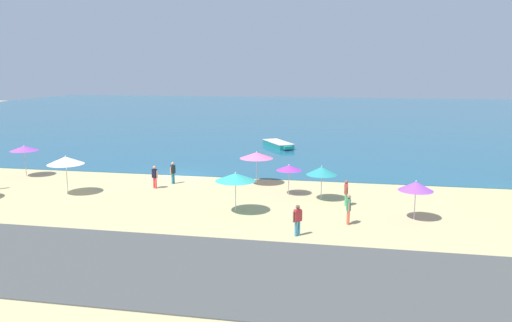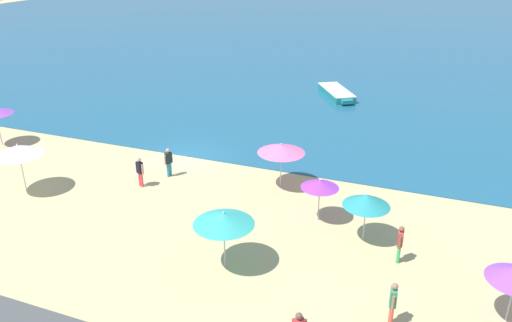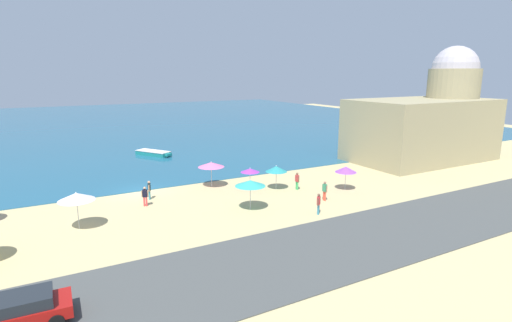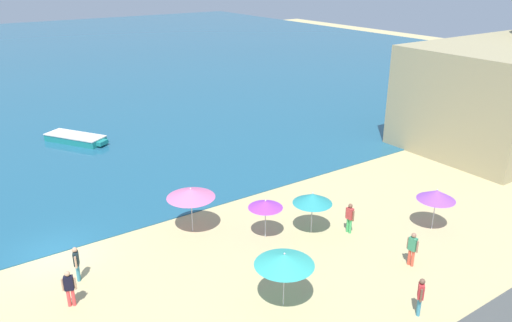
% 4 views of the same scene
% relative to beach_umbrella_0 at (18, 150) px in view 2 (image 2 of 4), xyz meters
% --- Properties ---
extents(ground_plane, '(160.00, 160.00, 0.00)m').
position_rel_beach_umbrella_0_xyz_m(ground_plane, '(5.59, 7.09, -2.34)').
color(ground_plane, tan).
extents(sea, '(150.00, 110.00, 0.05)m').
position_rel_beach_umbrella_0_xyz_m(sea, '(5.59, 62.09, -2.32)').
color(sea, '#1E5876').
rests_on(sea, ground_plane).
extents(beach_umbrella_0, '(2.45, 2.45, 2.68)m').
position_rel_beach_umbrella_0_xyz_m(beach_umbrella_0, '(0.00, 0.00, 0.00)').
color(beach_umbrella_0, '#B2B2B7').
rests_on(beach_umbrella_0, ground_plane).
extents(beach_umbrella_1, '(2.41, 2.41, 2.49)m').
position_rel_beach_umbrella_0_xyz_m(beach_umbrella_1, '(12.35, -2.21, -0.16)').
color(beach_umbrella_1, '#B2B2B7').
rests_on(beach_umbrella_1, ground_plane).
extents(beach_umbrella_2, '(2.02, 2.02, 2.28)m').
position_rel_beach_umbrella_0_xyz_m(beach_umbrella_2, '(17.18, 1.69, -0.39)').
color(beach_umbrella_2, '#B2B2B7').
rests_on(beach_umbrella_2, ground_plane).
extents(beach_umbrella_4, '(2.48, 2.48, 2.48)m').
position_rel_beach_umbrella_0_xyz_m(beach_umbrella_4, '(12.18, 5.31, -0.16)').
color(beach_umbrella_4, '#B2B2B7').
rests_on(beach_umbrella_4, ground_plane).
extents(beach_umbrella_5, '(1.75, 1.75, 2.12)m').
position_rel_beach_umbrella_0_xyz_m(beach_umbrella_5, '(14.92, 2.63, -0.47)').
color(beach_umbrella_5, '#B2B2B7').
rests_on(beach_umbrella_5, ground_plane).
extents(bather_0, '(0.26, 0.57, 1.69)m').
position_rel_beach_umbrella_0_xyz_m(bather_0, '(18.97, -3.24, -1.40)').
color(bather_0, '#E1513A').
rests_on(bather_0, ground_plane).
extents(bather_1, '(0.54, 0.33, 1.65)m').
position_rel_beach_umbrella_0_xyz_m(bather_1, '(5.25, 2.68, -1.42)').
color(bather_1, '#F64446').
rests_on(bather_1, ground_plane).
extents(bather_2, '(0.33, 0.54, 1.64)m').
position_rel_beach_umbrella_0_xyz_m(bather_2, '(6.01, 4.33, -1.43)').
color(bather_2, teal).
rests_on(bather_2, ground_plane).
extents(bather_3, '(0.23, 0.57, 1.65)m').
position_rel_beach_umbrella_0_xyz_m(bather_3, '(18.78, 0.59, -1.42)').
color(bather_3, '#41B25F').
rests_on(bather_3, ground_plane).
extents(skiff_nearshore, '(4.00, 5.12, 0.59)m').
position_rel_beach_umbrella_0_xyz_m(skiff_nearshore, '(11.25, 22.80, -2.00)').
color(skiff_nearshore, '#1B7F7A').
rests_on(skiff_nearshore, sea).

